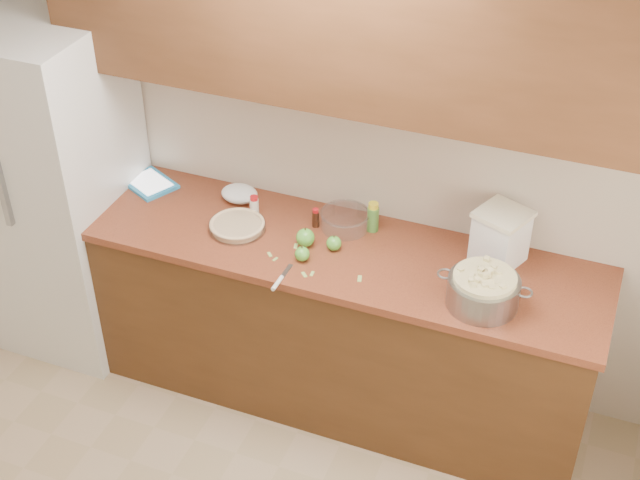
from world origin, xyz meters
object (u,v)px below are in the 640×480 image
at_px(pie, 237,226).
at_px(flour_canister, 500,236).
at_px(tablet, 149,183).
at_px(colander, 483,291).

bearing_deg(pie, flour_canister, 10.32).
bearing_deg(flour_canister, tablet, -179.17).
distance_m(colander, tablet, 1.81).
distance_m(flour_canister, tablet, 1.79).
relative_size(flour_canister, tablet, 0.85).
bearing_deg(flour_canister, pie, -169.68).
height_order(flour_canister, tablet, flour_canister).
height_order(colander, flour_canister, flour_canister).
bearing_deg(tablet, colander, 17.04).
xyz_separation_m(pie, tablet, (-0.59, 0.19, -0.01)).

